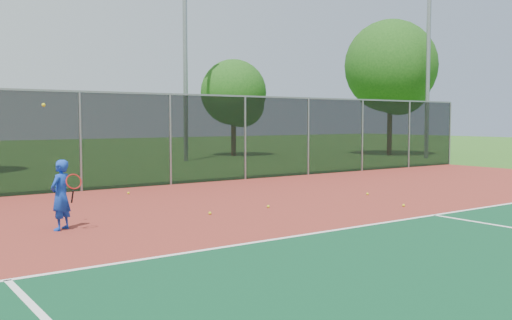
{
  "coord_description": "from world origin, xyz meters",
  "views": [
    {
      "loc": [
        -8.62,
        -5.01,
        2.16
      ],
      "look_at": [
        -1.5,
        5.0,
        1.3
      ],
      "focal_mm": 40.0,
      "sensor_mm": 36.0,
      "label": 1
    }
  ],
  "objects": [
    {
      "name": "ground",
      "position": [
        0.0,
        0.0,
        0.0
      ],
      "size": [
        120.0,
        120.0,
        0.0
      ],
      "primitive_type": "plane",
      "color": "#285B1A",
      "rests_on": "ground"
    },
    {
      "name": "court_apron",
      "position": [
        0.0,
        2.0,
        0.01
      ],
      "size": [
        30.0,
        20.0,
        0.02
      ],
      "primitive_type": "cube",
      "color": "maroon",
      "rests_on": "ground"
    },
    {
      "name": "fence_back",
      "position": [
        0.0,
        12.0,
        1.56
      ],
      "size": [
        30.0,
        0.06,
        3.03
      ],
      "color": "black",
      "rests_on": "court_apron"
    },
    {
      "name": "tennis_player",
      "position": [
        -5.34,
        6.15,
        0.71
      ],
      "size": [
        0.6,
        0.7,
        2.47
      ],
      "color": "#133BB4",
      "rests_on": "court_apron"
    },
    {
      "name": "practice_ball_0",
      "position": [
        2.46,
        4.25,
        0.06
      ],
      "size": [
        0.07,
        0.07,
        0.07
      ],
      "primitive_type": "sphere",
      "color": "gold",
      "rests_on": "court_apron"
    },
    {
      "name": "practice_ball_1",
      "position": [
        3.36,
        6.33,
        0.06
      ],
      "size": [
        0.07,
        0.07,
        0.07
      ],
      "primitive_type": "sphere",
      "color": "gold",
      "rests_on": "court_apron"
    },
    {
      "name": "practice_ball_2",
      "position": [
        -2.05,
        6.02,
        0.06
      ],
      "size": [
        0.07,
        0.07,
        0.07
      ],
      "primitive_type": "sphere",
      "color": "gold",
      "rests_on": "court_apron"
    },
    {
      "name": "practice_ball_3",
      "position": [
        -0.38,
        6.06,
        0.06
      ],
      "size": [
        0.07,
        0.07,
        0.07
      ],
      "primitive_type": "sphere",
      "color": "gold",
      "rests_on": "court_apron"
    },
    {
      "name": "practice_ball_4",
      "position": [
        -2.14,
        10.48,
        0.06
      ],
      "size": [
        0.07,
        0.07,
        0.07
      ],
      "primitive_type": "sphere",
      "color": "gold",
      "rests_on": "court_apron"
    },
    {
      "name": "floodlight_n",
      "position": [
        5.8,
        21.64,
        7.01
      ],
      "size": [
        0.9,
        0.4,
        12.46
      ],
      "color": "gray",
      "rests_on": "ground"
    },
    {
      "name": "floodlight_ne",
      "position": [
        18.0,
        15.7,
        7.01
      ],
      "size": [
        0.9,
        0.4,
        12.46
      ],
      "color": "gray",
      "rests_on": "ground"
    },
    {
      "name": "tree_back_mid",
      "position": [
        10.37,
        23.81,
        3.65
      ],
      "size": [
        3.96,
        3.96,
        5.82
      ],
      "color": "#3D2816",
      "rests_on": "ground"
    },
    {
      "name": "tree_back_right",
      "position": [
        18.55,
        18.76,
        5.2
      ],
      "size": [
        5.64,
        5.64,
        8.29
      ],
      "color": "#3D2816",
      "rests_on": "ground"
    }
  ]
}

